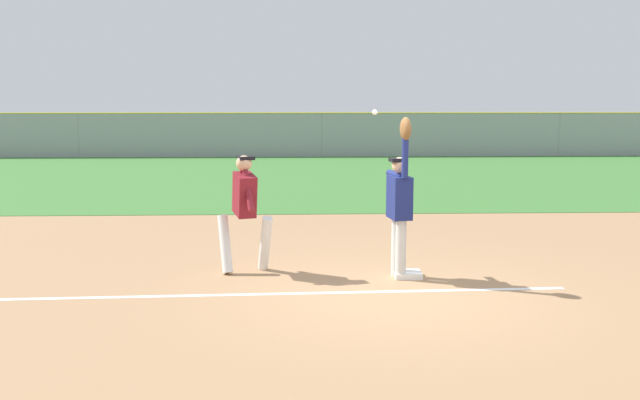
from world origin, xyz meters
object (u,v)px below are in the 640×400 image
parked_car_black (384,137)px  parked_car_white (286,137)px  fielder (400,200)px  baseball (375,112)px  parked_car_red (186,138)px  first_base (408,274)px  runner (245,205)px

parked_car_black → parked_car_white: bearing=-178.8°
fielder → parked_car_black: size_ratio=0.51×
parked_car_white → parked_car_black: size_ratio=1.03×
baseball → parked_car_red: baseball is taller
first_base → parked_car_white: bearing=94.4°
first_base → baseball: (-0.50, -0.03, 2.30)m
first_base → parked_car_red: parked_car_red is taller
first_base → fielder: fielder is taller
parked_car_red → runner: bearing=-75.5°
runner → parked_car_white: bearing=71.1°
baseball → fielder: bearing=1.5°
first_base → baseball: bearing=-176.6°
first_base → runner: bearing=170.5°
parked_car_red → fielder: bearing=-71.0°
fielder → parked_car_red: fielder is taller
baseball → parked_car_white: bearing=93.3°
runner → parked_car_red: (-4.75, 25.53, -0.32)m
parked_car_white → parked_car_black: 5.12m
baseball → parked_car_black: baseball is taller
first_base → runner: runner is taller
parked_car_red → parked_car_black: bearing=7.2°
first_base → fielder: (-0.13, -0.02, 1.08)m
runner → baseball: (1.83, -0.42, 1.34)m
fielder → parked_car_red: 26.86m
first_base → parked_car_black: size_ratio=0.09×
first_base → fielder: bearing=-171.4°
first_base → parked_car_black: (3.09, 26.50, 0.63)m
first_base → runner: size_ratio=0.22×
parked_car_white → parked_car_black: bearing=7.5°
first_base → parked_car_white: size_ratio=0.08×
runner → parked_car_black: 26.67m
first_base → parked_car_red: (-7.09, 25.92, 0.63)m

